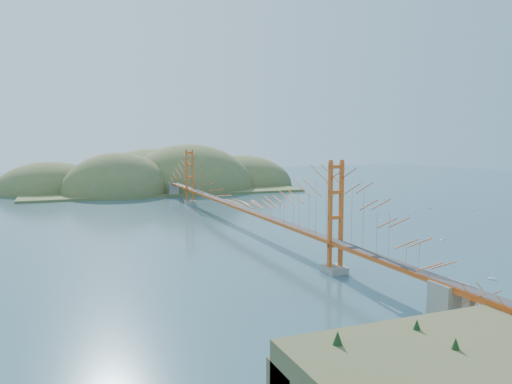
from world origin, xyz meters
name	(u,v)px	position (x,y,z in m)	size (l,w,h in m)	color
ground	(237,226)	(0.00, 0.00, 0.00)	(320.00, 320.00, 0.00)	#325664
bridge	(236,182)	(0.00, 0.18, 7.01)	(2.20, 94.40, 12.00)	gray
promontory	(473,337)	(0.00, -48.50, 0.12)	(9.00, 6.00, 0.24)	#59544C
fort	(470,325)	(0.40, -47.80, 0.67)	(3.70, 2.30, 1.75)	brown
far_headlands	(164,188)	(2.21, 68.52, 0.00)	(84.00, 58.00, 25.00)	brown
sailboat_9	(414,209)	(38.17, 4.20, 0.16)	(0.57, 0.64, 0.72)	white
sailboat_8	(324,197)	(32.27, 28.98, 0.13)	(0.50, 0.50, 0.55)	white
sailboat_6	(442,238)	(23.12, -20.12, 0.14)	(0.58, 0.58, 0.61)	white
sailboat_11	(430,207)	(43.17, 5.31, 0.16)	(0.68, 0.68, 0.71)	white
sailboat_14	(370,207)	(32.05, 10.12, 0.14)	(0.57, 0.57, 0.64)	white
sailboat_4	(303,201)	(24.05, 23.93, 0.16)	(0.70, 0.70, 0.74)	white
sailboat_13	(478,214)	(45.21, -4.97, 0.15)	(0.61, 0.53, 0.70)	white
sailboat_0	(441,239)	(22.18, -20.96, 0.15)	(0.55, 0.61, 0.69)	white
sailboat_15	(333,195)	(36.78, 32.36, 0.16)	(0.58, 0.63, 0.71)	white
sailboat_16	(287,210)	(14.98, 12.92, 0.13)	(0.51, 0.51, 0.56)	white
sailboat_3	(282,207)	(15.75, 16.88, 0.15)	(0.62, 0.62, 0.65)	white
sailboat_2	(381,220)	(24.34, -4.31, 0.14)	(0.52, 0.52, 0.57)	white
sailboat_10	(492,278)	(13.16, -37.88, 0.16)	(0.69, 0.69, 0.74)	white
sailboat_1	(369,214)	(26.57, 2.49, 0.15)	(0.63, 0.63, 0.68)	white
sailboat_7	(321,195)	(33.88, 33.32, 0.15)	(0.61, 0.57, 0.69)	white
sailboat_extra_0	(253,200)	(14.59, 30.26, 0.14)	(0.55, 0.48, 0.63)	white
sailboat_extra_1	(261,219)	(6.00, 4.58, 0.14)	(0.56, 0.52, 0.63)	white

